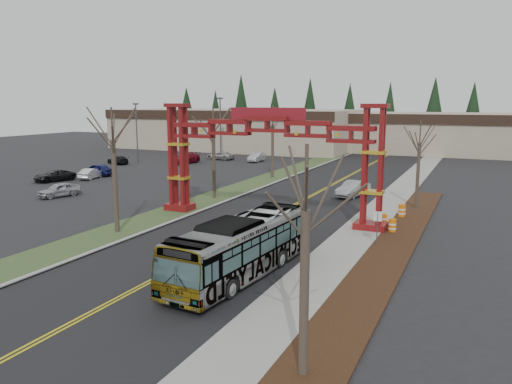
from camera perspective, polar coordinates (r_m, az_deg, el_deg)
The scene contains 35 objects.
ground at distance 24.11m, azimuth -16.41°, elevation -12.15°, with size 200.00×200.00×0.00m, color black.
road at distance 45.13m, azimuth 4.80°, elevation -1.28°, with size 12.00×110.00×0.02m, color black.
lane_line_left at distance 45.17m, azimuth 4.65°, elevation -1.25°, with size 0.12×100.00×0.01m, color gold.
lane_line_right at distance 45.09m, azimuth 4.94°, elevation -1.27°, with size 0.12×100.00×0.01m, color gold.
curb_right at distance 43.47m, azimuth 12.44°, elevation -1.85°, with size 0.30×110.00×0.15m, color #9B9C97.
sidewalk_right at distance 43.20m, azimuth 14.32°, elevation -2.00°, with size 2.60×110.00×0.14m, color gray.
landscape_strip at distance 28.49m, azimuth 13.93°, elevation -8.38°, with size 2.60×50.00×0.12m, color black.
grass_median at distance 48.37m, azimuth -4.15°, elevation -0.45°, with size 4.00×110.00×0.08m, color #334A25.
curb_left at distance 47.51m, azimuth -2.19°, elevation -0.59°, with size 0.30×110.00×0.15m, color #9B9C97.
gateway_arch at distance 37.83m, azimuth 1.30°, elevation 5.66°, with size 18.20×1.60×8.90m.
retail_building_west at distance 99.47m, azimuth -2.26°, elevation 7.24°, with size 46.00×22.30×7.50m.
retail_building_east at distance 96.85m, azimuth 21.83°, elevation 6.29°, with size 38.00×20.30×7.00m.
conifer_treeline at distance 109.64m, azimuth 17.14°, elevation 8.50°, with size 116.10×5.60×13.00m.
transit_bus at distance 26.15m, azimuth -1.64°, elevation -6.30°, with size 2.63×11.23×3.13m, color #A8A9AF.
silver_sedan at distance 48.86m, azimuth 11.03°, elevation 0.35°, with size 1.61×4.62×1.52m, color #A5A8AD.
parked_car_near_a at distance 51.54m, azimuth -21.59°, elevation 0.23°, with size 1.59×3.96×1.35m, color #AFB2B8.
parked_car_near_b at distance 62.33m, azimuth -18.35°, elevation 2.01°, with size 1.32×3.79×1.25m, color silver.
parked_car_near_c at distance 61.90m, azimuth -22.06°, elevation 1.74°, with size 2.13×4.62×1.28m, color black.
parked_car_mid_a at distance 74.72m, azimuth -8.05°, elevation 3.83°, with size 2.14×5.26×1.53m, color maroon.
parked_car_mid_b at distance 64.67m, azimuth -17.72°, elevation 2.44°, with size 1.79×4.44×1.51m, color navy.
parked_car_far_a at distance 76.23m, azimuth 0.07°, elevation 4.01°, with size 1.49×4.26×1.40m, color silver.
parked_car_far_b at distance 79.28m, azimuth -4.09°, elevation 4.17°, with size 2.07×4.50×1.25m, color silver.
parked_car_far_c at distance 76.15m, azimuth -15.51°, elevation 3.56°, with size 1.72×4.22×1.23m, color black.
bare_tree_median_near at distance 35.32m, azimuth -16.05°, elevation 5.64°, with size 3.35×3.35×8.68m.
bare_tree_median_mid at distance 46.65m, azimuth -4.90°, elevation 6.75°, with size 3.41×3.41×8.48m.
bare_tree_median_far at distance 59.40m, azimuth 1.92°, elevation 7.65°, with size 3.46×3.46×8.64m.
bare_tree_right_near at distance 15.74m, azimuth 5.71°, elevation -2.20°, with size 3.15×3.15×7.75m.
bare_tree_right_far at distance 44.01m, azimuth 18.20°, elevation 5.29°, with size 2.90×2.90×7.55m.
light_pole_near at distance 57.19m, azimuth -8.69°, elevation 6.18°, with size 0.76×0.38×8.73m.
light_pole_mid at distance 76.81m, azimuth -13.49°, elevation 7.07°, with size 0.77×0.38×8.82m.
light_pole_far at distance 81.70m, azimuth -4.09°, elevation 7.86°, with size 0.84×0.42×9.70m.
street_sign at distance 32.19m, azimuth 13.71°, elevation -3.29°, with size 0.51×0.16×2.27m.
barrel_south at distance 36.02m, azimuth 15.30°, elevation -3.77°, with size 0.55×0.55×1.02m.
barrel_mid at distance 37.74m, azimuth 14.37°, elevation -3.16°, with size 0.51×0.51×0.94m.
barrel_north at distance 40.92m, azimuth 16.32°, elevation -2.12°, with size 0.58×0.58×1.08m.
Camera 1 is at (14.96, -16.61, 9.03)m, focal length 35.00 mm.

